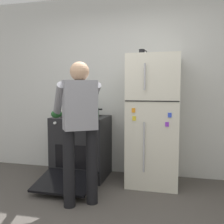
{
  "coord_description": "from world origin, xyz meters",
  "views": [
    {
      "loc": [
        0.76,
        -1.98,
        1.31
      ],
      "look_at": [
        -0.07,
        1.32,
        1.0
      ],
      "focal_mm": 41.54,
      "sensor_mm": 36.0,
      "label": 1
    }
  ],
  "objects_px": {
    "red_pot": "(91,112)",
    "refrigerator": "(154,120)",
    "person_cook": "(79,120)",
    "coffee_mug": "(142,53)",
    "pepper_mill": "(68,109)",
    "stove_range": "(81,147)"
  },
  "relations": [
    {
      "from": "pepper_mill",
      "to": "refrigerator",
      "type": "bearing_deg",
      "value": -8.42
    },
    {
      "from": "stove_range",
      "to": "coffee_mug",
      "type": "relative_size",
      "value": 10.79
    },
    {
      "from": "coffee_mug",
      "to": "stove_range",
      "type": "bearing_deg",
      "value": -175.58
    },
    {
      "from": "red_pot",
      "to": "refrigerator",
      "type": "bearing_deg",
      "value": 3.19
    },
    {
      "from": "red_pot",
      "to": "pepper_mill",
      "type": "xyz_separation_m",
      "value": [
        -0.46,
        0.25,
        0.01
      ]
    },
    {
      "from": "refrigerator",
      "to": "red_pot",
      "type": "relative_size",
      "value": 5.15
    },
    {
      "from": "red_pot",
      "to": "coffee_mug",
      "type": "bearing_deg",
      "value": 7.96
    },
    {
      "from": "red_pot",
      "to": "pepper_mill",
      "type": "height_order",
      "value": "pepper_mill"
    },
    {
      "from": "refrigerator",
      "to": "pepper_mill",
      "type": "relative_size",
      "value": 11.12
    },
    {
      "from": "person_cook",
      "to": "coffee_mug",
      "type": "height_order",
      "value": "coffee_mug"
    },
    {
      "from": "person_cook",
      "to": "coffee_mug",
      "type": "relative_size",
      "value": 14.28
    },
    {
      "from": "red_pot",
      "to": "coffee_mug",
      "type": "height_order",
      "value": "coffee_mug"
    },
    {
      "from": "refrigerator",
      "to": "coffee_mug",
      "type": "xyz_separation_m",
      "value": [
        -0.18,
        0.05,
        0.92
      ]
    },
    {
      "from": "red_pot",
      "to": "coffee_mug",
      "type": "relative_size",
      "value": 3.04
    },
    {
      "from": "pepper_mill",
      "to": "red_pot",
      "type": "bearing_deg",
      "value": -28.52
    },
    {
      "from": "stove_range",
      "to": "red_pot",
      "type": "relative_size",
      "value": 3.55
    },
    {
      "from": "stove_range",
      "to": "person_cook",
      "type": "xyz_separation_m",
      "value": [
        0.31,
        -0.85,
        0.52
      ]
    },
    {
      "from": "refrigerator",
      "to": "person_cook",
      "type": "relative_size",
      "value": 1.09
    },
    {
      "from": "coffee_mug",
      "to": "pepper_mill",
      "type": "bearing_deg",
      "value": 172.73
    },
    {
      "from": "red_pot",
      "to": "pepper_mill",
      "type": "distance_m",
      "value": 0.52
    },
    {
      "from": "refrigerator",
      "to": "coffee_mug",
      "type": "height_order",
      "value": "coffee_mug"
    },
    {
      "from": "refrigerator",
      "to": "person_cook",
      "type": "bearing_deg",
      "value": -130.71
    }
  ]
}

